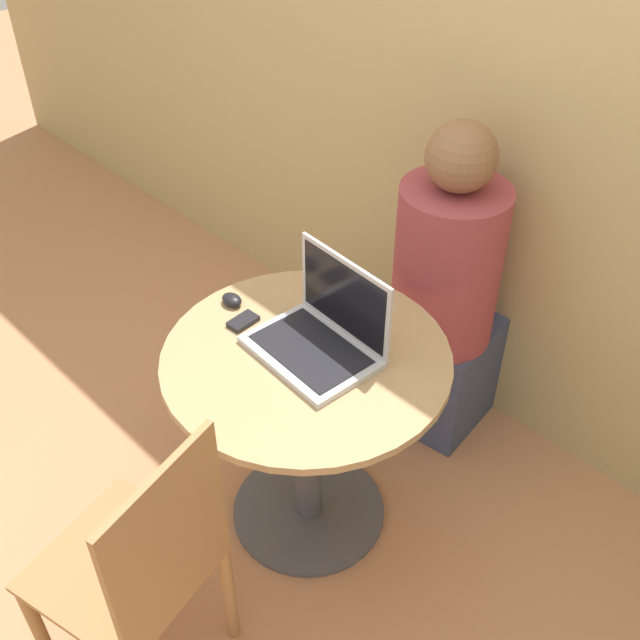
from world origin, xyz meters
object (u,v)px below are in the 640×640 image
laptop (322,333)px  person_seated (450,307)px  cell_phone (243,321)px  chair_empty (143,572)px

laptop → person_seated: (-0.01, 0.64, -0.26)m
cell_phone → chair_empty: 0.75m
cell_phone → person_seated: person_seated is taller
cell_phone → laptop: bearing=19.9°
laptop → cell_phone: (-0.24, -0.09, -0.05)m
chair_empty → person_seated: bearing=94.1°
laptop → chair_empty: size_ratio=0.41×
chair_empty → person_seated: 1.35m
cell_phone → chair_empty: (0.33, -0.62, -0.25)m
cell_phone → person_seated: (0.23, 0.73, -0.22)m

